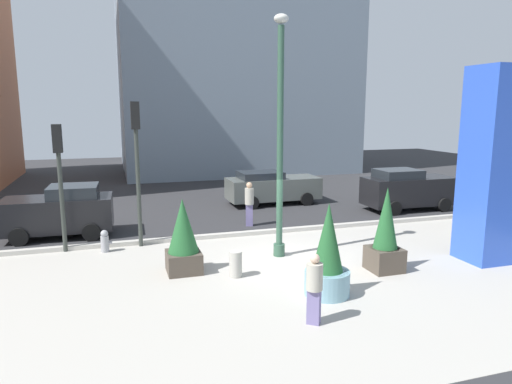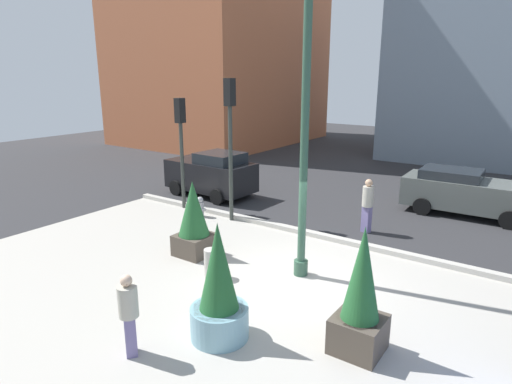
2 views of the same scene
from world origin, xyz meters
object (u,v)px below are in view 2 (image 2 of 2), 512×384
at_px(potted_plant_near_right, 219,292).
at_px(potted_plant_mid_plaza, 361,298).
at_px(traffic_light_far_side, 230,128).
at_px(pedestrian_crossing, 368,203).
at_px(fire_hydrant, 200,207).
at_px(concrete_bollard, 211,263).
at_px(car_passing_lane, 467,192).
at_px(car_far_lane, 212,174).
at_px(pedestrian_by_curb, 129,311).
at_px(traffic_light_corner, 181,135).
at_px(lamp_post, 305,135).
at_px(potted_plant_near_left, 194,220).

bearing_deg(potted_plant_near_right, potted_plant_mid_plaza, 25.59).
height_order(traffic_light_far_side, pedestrian_crossing, traffic_light_far_side).
xyz_separation_m(potted_plant_near_right, fire_hydrant, (-5.40, 5.44, -0.61)).
distance_m(potted_plant_mid_plaza, concrete_bollard, 4.40).
height_order(concrete_bollard, car_passing_lane, car_passing_lane).
xyz_separation_m(fire_hydrant, traffic_light_far_side, (1.17, 0.35, 2.91)).
height_order(car_far_lane, pedestrian_by_curb, car_far_lane).
bearing_deg(car_far_lane, traffic_light_corner, -81.64).
height_order(potted_plant_near_right, pedestrian_crossing, potted_plant_near_right).
xyz_separation_m(lamp_post, concrete_bollard, (-1.82, -1.41, -3.25)).
bearing_deg(potted_plant_mid_plaza, lamp_post, 138.09).
bearing_deg(potted_plant_near_right, concrete_bollard, 134.10).
distance_m(fire_hydrant, traffic_light_corner, 2.80).
xyz_separation_m(potted_plant_near_left, pedestrian_by_curb, (2.22, -4.11, -0.15)).
height_order(potted_plant_near_left, traffic_light_far_side, traffic_light_far_side).
height_order(potted_plant_near_right, car_far_lane, potted_plant_near_right).
xyz_separation_m(potted_plant_mid_plaza, car_passing_lane, (0.05, 10.09, -0.24)).
relative_size(traffic_light_corner, pedestrian_crossing, 2.34).
relative_size(potted_plant_near_left, fire_hydrant, 2.90).
distance_m(potted_plant_near_left, pedestrian_crossing, 5.69).
distance_m(potted_plant_near_right, pedestrian_crossing, 7.36).
relative_size(concrete_bollard, car_passing_lane, 0.16).
xyz_separation_m(lamp_post, potted_plant_mid_plaza, (2.45, -2.20, -2.53)).
height_order(fire_hydrant, car_passing_lane, car_passing_lane).
xyz_separation_m(lamp_post, car_far_lane, (-6.90, 4.57, -2.67)).
distance_m(traffic_light_far_side, car_passing_lane, 8.96).
bearing_deg(potted_plant_mid_plaza, pedestrian_crossing, 109.99).
bearing_deg(car_far_lane, pedestrian_crossing, -4.48).
height_order(traffic_light_far_side, pedestrian_by_curb, traffic_light_far_side).
xyz_separation_m(traffic_light_far_side, car_passing_lane, (6.68, 5.46, -2.43)).
bearing_deg(fire_hydrant, traffic_light_corner, 159.95).
height_order(potted_plant_near_right, pedestrian_by_curb, potted_plant_near_right).
bearing_deg(traffic_light_corner, car_far_lane, 98.36).
xyz_separation_m(potted_plant_near_left, traffic_light_corner, (-3.46, 3.14, 1.80)).
bearing_deg(car_far_lane, traffic_light_far_side, -38.02).
distance_m(potted_plant_mid_plaza, pedestrian_by_curb, 4.21).
xyz_separation_m(potted_plant_near_right, concrete_bollard, (-1.88, 1.94, -0.60)).
bearing_deg(pedestrian_crossing, potted_plant_near_left, -125.96).
relative_size(potted_plant_near_right, car_far_lane, 0.62).
distance_m(potted_plant_mid_plaza, traffic_light_corner, 10.37).
bearing_deg(lamp_post, car_far_lane, 146.50).
relative_size(potted_plant_mid_plaza, fire_hydrant, 3.30).
bearing_deg(potted_plant_near_left, lamp_post, 10.70).
xyz_separation_m(traffic_light_corner, car_passing_lane, (9.11, 5.34, -1.98)).
xyz_separation_m(traffic_light_far_side, pedestrian_crossing, (4.37, 1.57, -2.28)).
distance_m(lamp_post, car_far_lane, 8.69).
relative_size(fire_hydrant, pedestrian_by_curb, 0.47).
relative_size(fire_hydrant, car_passing_lane, 0.16).
xyz_separation_m(traffic_light_far_side, car_far_lane, (-2.72, 2.13, -2.33)).
bearing_deg(potted_plant_near_left, fire_hydrant, 129.28).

